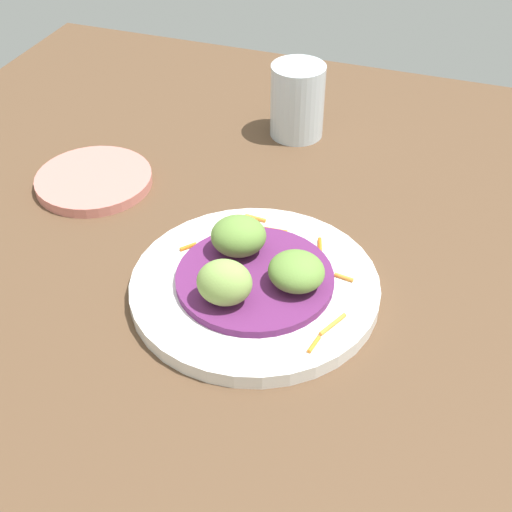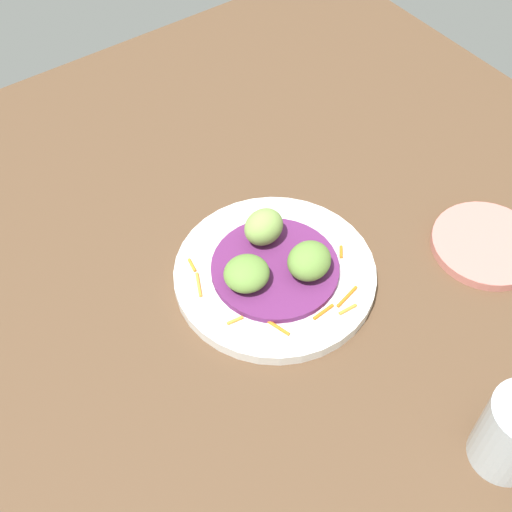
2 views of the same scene
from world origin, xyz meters
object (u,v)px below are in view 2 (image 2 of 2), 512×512
object	(u,v)px
guac_scoop_left	(264,227)
side_plate_small	(486,245)
guac_scoop_right	(309,261)
main_plate	(273,272)
guac_scoop_center	(249,276)

from	to	relation	value
guac_scoop_left	side_plate_small	bearing A→B (deg)	145.36
guac_scoop_left	guac_scoop_right	distance (cm)	7.32
main_plate	guac_scoop_center	bearing A→B (deg)	10.51
main_plate	guac_scoop_right	size ratio (longest dim) A/B	4.43
main_plate	guac_scoop_left	distance (cm)	5.68
guac_scoop_left	side_plate_small	distance (cm)	28.42
side_plate_small	guac_scoop_right	bearing A→B (deg)	-21.98
guac_scoop_left	guac_scoop_right	size ratio (longest dim) A/B	0.93
guac_scoop_center	guac_scoop_right	bearing A→B (deg)	160.51
main_plate	guac_scoop_center	distance (cm)	5.33
main_plate	guac_scoop_right	world-z (taller)	guac_scoop_right
main_plate	guac_scoop_right	bearing A→B (deg)	130.51
guac_scoop_right	guac_scoop_left	bearing A→B (deg)	-79.49
guac_scoop_center	guac_scoop_right	distance (cm)	7.32
main_plate	guac_scoop_left	xyz separation A→B (cm)	(-1.41, -3.98, 3.79)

